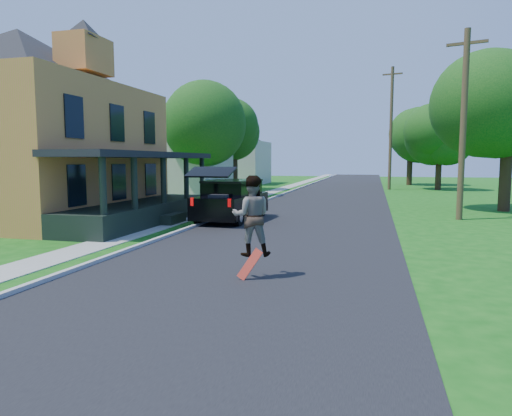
% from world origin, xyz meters
% --- Properties ---
extents(ground, '(140.00, 140.00, 0.00)m').
position_xyz_m(ground, '(0.00, 0.00, 0.00)').
color(ground, '#115110').
rests_on(ground, ground).
extents(street, '(8.00, 120.00, 0.02)m').
position_xyz_m(street, '(0.00, 20.00, 0.00)').
color(street, black).
rests_on(street, ground).
extents(curb, '(0.15, 120.00, 0.12)m').
position_xyz_m(curb, '(-4.05, 20.00, 0.00)').
color(curb, '#ACABA6').
rests_on(curb, ground).
extents(sidewalk, '(1.30, 120.00, 0.03)m').
position_xyz_m(sidewalk, '(-5.60, 20.00, 0.00)').
color(sidewalk, gray).
rests_on(sidewalk, ground).
extents(front_walk, '(6.50, 1.20, 0.03)m').
position_xyz_m(front_walk, '(-9.50, 6.00, 0.00)').
color(front_walk, gray).
rests_on(front_walk, ground).
extents(main_house, '(15.56, 15.56, 10.10)m').
position_xyz_m(main_house, '(-12.80, 5.99, 4.92)').
color(main_house, '#DD7740').
rests_on(main_house, ground).
extents(neighbor_house_mid, '(12.78, 12.78, 8.30)m').
position_xyz_m(neighbor_house_mid, '(-13.50, 24.00, 4.19)').
color(neighbor_house_mid, beige).
rests_on(neighbor_house_mid, ground).
extents(neighbor_house_far, '(12.78, 12.78, 8.30)m').
position_xyz_m(neighbor_house_far, '(-13.50, 40.00, 4.19)').
color(neighbor_house_far, beige).
rests_on(neighbor_house_far, ground).
extents(black_suv, '(2.31, 5.45, 2.50)m').
position_xyz_m(black_suv, '(-3.20, 7.61, 0.96)').
color(black_suv, black).
rests_on(black_suv, ground).
extents(skateboarder, '(1.08, 0.94, 1.89)m').
position_xyz_m(skateboarder, '(0.35, -2.04, 1.46)').
color(skateboarder, black).
rests_on(skateboarder, ground).
extents(skateboard, '(0.59, 0.23, 0.76)m').
position_xyz_m(skateboard, '(0.39, -2.33, 0.35)').
color(skateboard, red).
rests_on(skateboard, ground).
extents(tree_left_mid, '(6.65, 6.39, 9.33)m').
position_xyz_m(tree_left_mid, '(-10.34, 20.46, 6.10)').
color(tree_left_mid, black).
rests_on(tree_left_mid, ground).
extents(tree_left_far, '(6.99, 6.68, 8.90)m').
position_xyz_m(tree_left_far, '(-9.75, 29.06, 6.02)').
color(tree_left_far, black).
rests_on(tree_left_far, ground).
extents(tree_right_near, '(7.41, 7.09, 8.80)m').
position_xyz_m(tree_right_near, '(9.95, 15.18, 5.69)').
color(tree_right_near, black).
rests_on(tree_right_near, ground).
extents(tree_right_mid, '(6.18, 5.95, 8.33)m').
position_xyz_m(tree_right_mid, '(8.92, 33.98, 5.31)').
color(tree_right_mid, black).
rests_on(tree_right_mid, ground).
extents(tree_right_far, '(6.65, 6.63, 9.59)m').
position_xyz_m(tree_right_far, '(6.91, 42.33, 6.21)').
color(tree_right_far, black).
rests_on(tree_right_far, ground).
extents(utility_pole_near, '(1.71, 0.57, 8.67)m').
position_xyz_m(utility_pole_near, '(7.00, 10.65, 4.49)').
color(utility_pole_near, '#483721').
rests_on(utility_pole_near, ground).
extents(utility_pole_far, '(1.81, 0.51, 11.48)m').
position_xyz_m(utility_pole_far, '(4.50, 33.11, 5.90)').
color(utility_pole_far, '#483721').
rests_on(utility_pole_far, ground).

